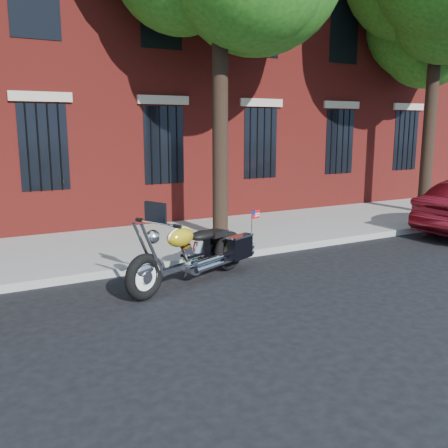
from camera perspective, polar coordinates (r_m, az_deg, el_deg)
ground at (r=9.19m, az=5.52°, el=-5.91°), size 120.00×120.00×0.00m
curb at (r=10.29m, az=1.18°, el=-3.57°), size 40.00×0.16×0.15m
sidewalk at (r=11.91m, az=-3.37°, el=-1.57°), size 40.00×3.60×0.15m
building at (r=18.30m, az=-13.53°, el=21.23°), size 26.00×10.08×12.00m
tree_right at (r=16.44m, az=23.01°, el=22.54°), size 4.12×3.92×8.54m
motorcycle at (r=8.67m, az=-3.13°, el=-3.38°), size 2.94×1.55×1.52m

